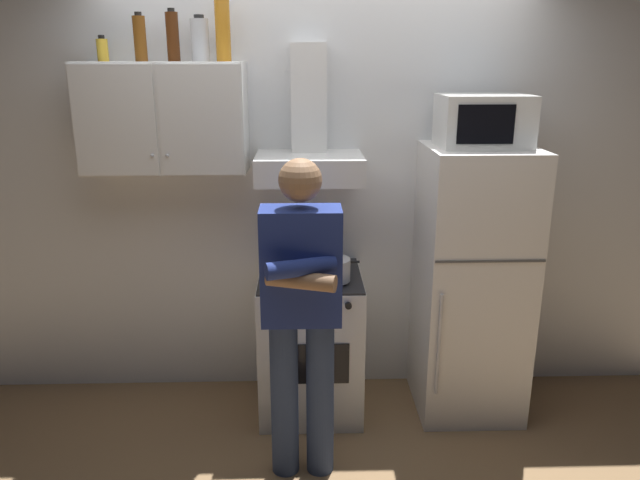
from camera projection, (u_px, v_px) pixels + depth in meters
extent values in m
plane|color=olive|center=(320.00, 429.00, 3.48)|extent=(7.00, 7.00, 0.00)
cube|color=white|center=(317.00, 180.00, 3.66)|extent=(4.80, 0.10, 2.70)
cube|color=silver|center=(165.00, 118.00, 3.31)|extent=(0.90, 0.34, 0.60)
cube|color=silver|center=(114.00, 121.00, 3.13)|extent=(0.43, 0.01, 0.58)
cube|color=silver|center=(200.00, 121.00, 3.15)|extent=(0.43, 0.01, 0.58)
sphere|color=#B2B2B7|center=(152.00, 156.00, 3.18)|extent=(0.02, 0.02, 0.02)
sphere|color=#B2B2B7|center=(167.00, 156.00, 3.18)|extent=(0.02, 0.02, 0.02)
cube|color=white|center=(310.00, 343.00, 3.59)|extent=(0.60, 0.60, 0.85)
cube|color=black|center=(310.00, 276.00, 3.47)|extent=(0.59, 0.59, 0.01)
cube|color=black|center=(311.00, 364.00, 3.29)|extent=(0.42, 0.01, 0.24)
cylinder|color=black|center=(287.00, 282.00, 3.34)|extent=(0.16, 0.16, 0.01)
cylinder|color=black|center=(334.00, 281.00, 3.35)|extent=(0.16, 0.16, 0.01)
cylinder|color=black|center=(288.00, 267.00, 3.57)|extent=(0.16, 0.16, 0.01)
cylinder|color=black|center=(331.00, 267.00, 3.58)|extent=(0.16, 0.16, 0.01)
cylinder|color=black|center=(273.00, 307.00, 3.18)|extent=(0.04, 0.02, 0.04)
cylinder|color=black|center=(298.00, 306.00, 3.18)|extent=(0.04, 0.02, 0.04)
cylinder|color=black|center=(324.00, 306.00, 3.19)|extent=(0.04, 0.02, 0.04)
cylinder|color=black|center=(348.00, 306.00, 3.19)|extent=(0.04, 0.02, 0.04)
cube|color=white|center=(309.00, 168.00, 3.36)|extent=(0.60, 0.44, 0.15)
cube|color=white|center=(309.00, 98.00, 3.39)|extent=(0.20, 0.16, 0.60)
cube|color=white|center=(472.00, 283.00, 3.51)|extent=(0.60, 0.60, 1.60)
cube|color=#4C4C4C|center=(491.00, 261.00, 3.15)|extent=(0.59, 0.01, 0.01)
cylinder|color=silver|center=(439.00, 345.00, 3.27)|extent=(0.02, 0.02, 0.60)
cube|color=silver|center=(483.00, 121.00, 3.26)|extent=(0.48, 0.36, 0.28)
cube|color=black|center=(486.00, 124.00, 3.08)|extent=(0.30, 0.01, 0.20)
cylinder|color=navy|center=(284.00, 398.00, 3.01)|extent=(0.14, 0.14, 0.85)
cylinder|color=navy|center=(320.00, 397.00, 3.02)|extent=(0.14, 0.14, 0.85)
cube|color=navy|center=(301.00, 266.00, 2.81)|extent=(0.38, 0.20, 0.56)
cylinder|color=navy|center=(301.00, 268.00, 2.67)|extent=(0.33, 0.17, 0.08)
cylinder|color=#8C6647|center=(301.00, 280.00, 2.68)|extent=(0.33, 0.17, 0.08)
sphere|color=#8C6647|center=(300.00, 180.00, 2.69)|extent=(0.20, 0.20, 0.20)
cylinder|color=#B7BABF|center=(334.00, 270.00, 3.33)|extent=(0.19, 0.19, 0.13)
cylinder|color=black|center=(312.00, 262.00, 3.32)|extent=(0.05, 0.01, 0.01)
cylinder|color=black|center=(355.00, 262.00, 3.32)|extent=(0.05, 0.01, 0.01)
cylinder|color=#B2B5BA|center=(200.00, 40.00, 3.21)|extent=(0.10, 0.10, 0.22)
cylinder|color=black|center=(199.00, 17.00, 3.18)|extent=(0.05, 0.05, 0.02)
cylinder|color=#47230F|center=(173.00, 37.00, 3.21)|extent=(0.07, 0.07, 0.25)
cylinder|color=black|center=(171.00, 10.00, 3.17)|extent=(0.04, 0.04, 0.02)
cylinder|color=brown|center=(140.00, 39.00, 3.19)|extent=(0.07, 0.07, 0.23)
cylinder|color=black|center=(138.00, 14.00, 3.15)|extent=(0.04, 0.04, 0.02)
cylinder|color=gold|center=(103.00, 50.00, 3.23)|extent=(0.06, 0.06, 0.12)
cylinder|color=black|center=(101.00, 37.00, 3.21)|extent=(0.03, 0.03, 0.02)
cylinder|color=#B7721E|center=(223.00, 31.00, 3.20)|extent=(0.08, 0.08, 0.31)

